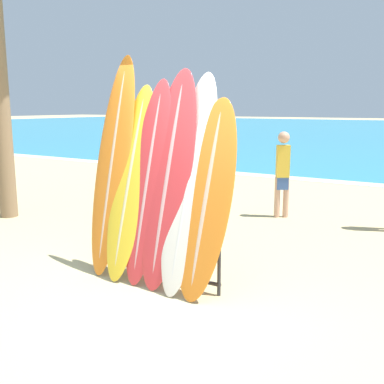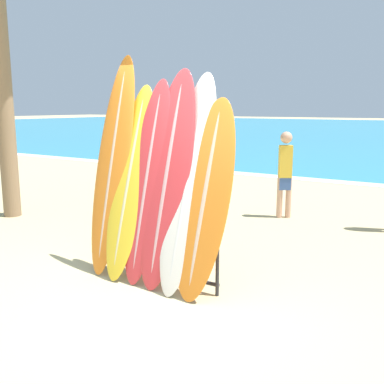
{
  "view_description": "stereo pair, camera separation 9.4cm",
  "coord_description": "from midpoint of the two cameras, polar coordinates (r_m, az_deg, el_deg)",
  "views": [
    {
      "loc": [
        2.63,
        -3.44,
        2.0
      ],
      "look_at": [
        -0.3,
        1.4,
        0.93
      ],
      "focal_mm": 42.0,
      "sensor_mm": 36.0,
      "label": 1
    },
    {
      "loc": [
        2.71,
        -3.39,
        2.0
      ],
      "look_at": [
        -0.3,
        1.4,
        0.93
      ],
      "focal_mm": 42.0,
      "sensor_mm": 36.0,
      "label": 2
    }
  ],
  "objects": [
    {
      "name": "surfboard_slot_2",
      "position": [
        5.17,
        -5.13,
        1.44
      ],
      "size": [
        0.49,
        0.72,
        2.33
      ],
      "color": "red",
      "rests_on": "ground_plane"
    },
    {
      "name": "surfboard_rack",
      "position": [
        5.22,
        -4.18,
        -6.15
      ],
      "size": [
        1.68,
        0.04,
        0.9
      ],
      "color": "#28282D",
      "rests_on": "ground_plane"
    },
    {
      "name": "surfboard_slot_0",
      "position": [
        5.52,
        -9.53,
        3.49
      ],
      "size": [
        0.49,
        0.74,
        2.63
      ],
      "color": "orange",
      "rests_on": "ground_plane"
    },
    {
      "name": "person_mid_beach",
      "position": [
        8.28,
        12.06,
        2.59
      ],
      "size": [
        0.27,
        0.25,
        1.57
      ],
      "rotation": [
        0.0,
        0.0,
        3.72
      ],
      "color": "tan",
      "rests_on": "ground_plane"
    },
    {
      "name": "surfboard_slot_5",
      "position": [
        4.75,
        2.29,
        -0.7
      ],
      "size": [
        0.59,
        0.77,
        2.11
      ],
      "color": "orange",
      "rests_on": "ground_plane"
    },
    {
      "name": "surfboard_slot_3",
      "position": [
        5.03,
        -2.59,
        1.84
      ],
      "size": [
        0.59,
        0.79,
        2.44
      ],
      "color": "red",
      "rests_on": "ground_plane"
    },
    {
      "name": "surfboard_slot_1",
      "position": [
        5.33,
        -7.37,
        1.35
      ],
      "size": [
        0.51,
        0.79,
        2.27
      ],
      "color": "yellow",
      "rests_on": "ground_plane"
    },
    {
      "name": "surfboard_slot_4",
      "position": [
        4.9,
        0.04,
        1.33
      ],
      "size": [
        0.51,
        0.89,
        2.4
      ],
      "color": "silver",
      "rests_on": "ground_plane"
    },
    {
      "name": "ground_plane",
      "position": [
        4.78,
        -5.51,
        -14.06
      ],
      "size": [
        160.0,
        160.0,
        0.0
      ],
      "primitive_type": "plane",
      "color": "tan"
    }
  ]
}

